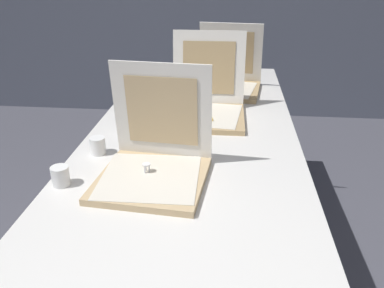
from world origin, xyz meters
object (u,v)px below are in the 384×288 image
at_px(pizza_box_back, 228,81).
at_px(cup_white_far, 161,99).
at_px(pizza_box_front, 154,163).
at_px(cup_white_near_left, 60,176).
at_px(table, 191,150).
at_px(pizza_box_middle, 206,106).
at_px(cup_white_near_center, 98,146).
at_px(cup_white_mid, 127,126).

xyz_separation_m(pizza_box_back, cup_white_far, (-0.32, -0.27, -0.02)).
bearing_deg(pizza_box_front, cup_white_near_left, -160.03).
height_order(table, cup_white_far, cup_white_far).
distance_m(table, pizza_box_back, 0.69).
bearing_deg(pizza_box_middle, cup_white_near_center, -131.85).
bearing_deg(pizza_box_middle, table, -99.87).
height_order(pizza_box_middle, cup_white_mid, pizza_box_middle).
xyz_separation_m(cup_white_far, cup_white_near_left, (-0.19, -0.80, 0.00)).
bearing_deg(cup_white_mid, cup_white_far, 77.22).
xyz_separation_m(table, cup_white_far, (-0.19, 0.40, 0.08)).
relative_size(cup_white_near_center, cup_white_near_left, 1.00).
bearing_deg(cup_white_near_center, pizza_box_back, 60.88).
xyz_separation_m(cup_white_far, cup_white_mid, (-0.08, -0.36, 0.00)).
height_order(pizza_box_middle, pizza_box_back, pizza_box_middle).
bearing_deg(pizza_box_front, pizza_box_middle, 82.30).
bearing_deg(cup_white_mid, pizza_box_back, 57.37).
distance_m(cup_white_far, cup_white_near_left, 0.82).
relative_size(pizza_box_front, pizza_box_back, 0.98).
bearing_deg(cup_white_near_left, cup_white_near_center, 78.37).
distance_m(table, cup_white_far, 0.45).
distance_m(table, pizza_box_middle, 0.28).
bearing_deg(cup_white_far, pizza_box_back, 39.89).
bearing_deg(pizza_box_middle, cup_white_mid, -145.17).
relative_size(pizza_box_front, pizza_box_middle, 0.96).
bearing_deg(pizza_box_middle, cup_white_near_left, -123.17).
relative_size(pizza_box_front, cup_white_far, 5.82).
xyz_separation_m(cup_white_near_center, cup_white_far, (0.14, 0.56, 0.00)).
bearing_deg(pizza_box_back, cup_white_near_left, -108.98).
xyz_separation_m(table, cup_white_near_center, (-0.33, -0.17, 0.08)).
height_order(pizza_box_middle, cup_white_near_center, pizza_box_middle).
bearing_deg(cup_white_near_center, table, 26.53).
relative_size(cup_white_mid, cup_white_near_left, 1.00).
relative_size(table, pizza_box_back, 6.17).
distance_m(cup_white_near_center, cup_white_far, 0.58).
bearing_deg(cup_white_far, pizza_box_front, -82.26).
bearing_deg(cup_white_mid, cup_white_near_left, -103.99).
distance_m(table, cup_white_near_left, 0.56).
bearing_deg(pizza_box_back, cup_white_far, -133.44).
distance_m(pizza_box_back, cup_white_far, 0.42).
relative_size(pizza_box_front, cup_white_near_left, 5.82).
distance_m(pizza_box_front, cup_white_near_left, 0.30).
distance_m(table, cup_white_near_center, 0.38).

